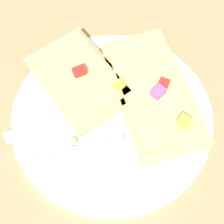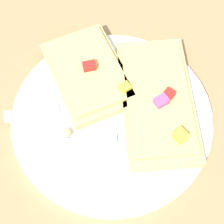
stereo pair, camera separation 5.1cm
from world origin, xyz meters
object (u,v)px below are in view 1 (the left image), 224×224
at_px(fork, 113,140).
at_px(pizza_slice_corner, 80,78).
at_px(plate, 112,117).
at_px(pizza_slice_main, 153,92).
at_px(knife, 64,117).

height_order(fork, pizza_slice_corner, pizza_slice_corner).
height_order(plate, pizza_slice_main, pizza_slice_main).
height_order(knife, pizza_slice_main, pizza_slice_main).
distance_m(plate, pizza_slice_main, 0.07).
relative_size(fork, knife, 0.97).
xyz_separation_m(fork, knife, (0.07, 0.01, -0.00)).
distance_m(fork, pizza_slice_corner, 0.10).
bearing_deg(knife, pizza_slice_corner, 49.18).
bearing_deg(fork, knife, 135.08).
relative_size(fork, pizza_slice_corner, 0.95).
xyz_separation_m(knife, pizza_slice_corner, (0.01, -0.06, 0.01)).
relative_size(plate, fork, 1.69).
bearing_deg(pizza_slice_main, plate, -78.50).
height_order(knife, pizza_slice_corner, pizza_slice_corner).
bearing_deg(pizza_slice_main, knife, -90.91).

